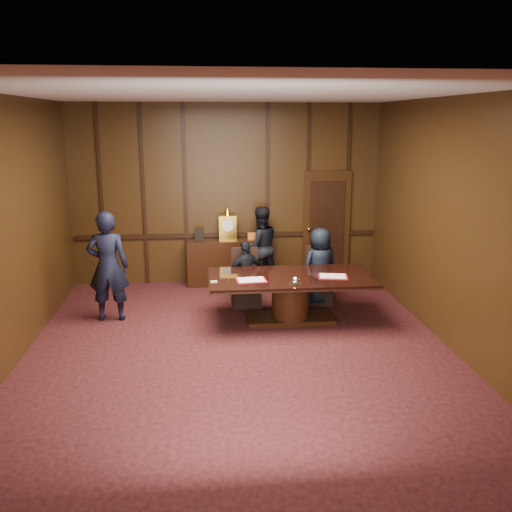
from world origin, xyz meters
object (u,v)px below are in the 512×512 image
Objects in this scene: conference_table at (291,291)px; witness_left at (108,266)px; signatory_left at (246,274)px; signatory_right at (320,266)px; witness_right at (260,247)px; sideboard at (228,260)px.

witness_left is (-2.90, 0.36, 0.39)m from conference_table.
witness_left is at bearing -8.20° from signatory_left.
witness_right reaches higher than signatory_right.
signatory_right reaches higher than conference_table.
sideboard is at bearing -98.77° from signatory_left.
witness_left reaches higher than signatory_left.
signatory_right is 3.59m from witness_left.
signatory_left is 0.85× the size of signatory_right.
sideboard is at bearing -137.16° from witness_left.
witness_left is at bearing 17.66° from witness_right.
witness_right reaches higher than sideboard.
witness_right is (0.62, -0.18, 0.30)m from sideboard.
signatory_right is 0.76× the size of witness_left.
conference_table is 2.95m from witness_left.
witness_left reaches higher than witness_right.
sideboard is 1.17× the size of signatory_right.
conference_table is at bearing 33.30° from signatory_right.
signatory_right is (1.55, -1.36, 0.20)m from sideboard.
sideboard is at bearing -30.06° from witness_right.
sideboard is 1.02× the size of witness_right.
witness_left is at bearing -138.14° from sideboard.
signatory_left is at bearing -79.63° from sideboard.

